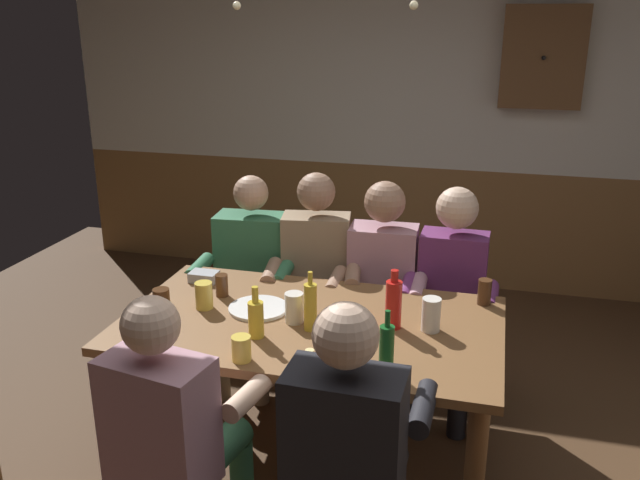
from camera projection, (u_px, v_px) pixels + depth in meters
The scene contains 24 objects.
back_wall_upper at pixel (402, 64), 5.03m from camera, with size 5.38×0.12×1.54m, color beige.
back_wall_wainscot at pixel (396, 222), 5.43m from camera, with size 5.38×0.12×0.94m, color brown.
dining_table at pixel (311, 342), 3.04m from camera, with size 1.69×0.98×0.77m.
person_0 at pixel (250, 272), 3.83m from camera, with size 0.57×0.54×1.22m.
person_1 at pixel (315, 277), 3.73m from camera, with size 0.55×0.55×1.26m.
person_2 at pixel (381, 283), 3.65m from camera, with size 0.52×0.52×1.24m.
person_3 at pixel (450, 293), 3.54m from camera, with size 0.50×0.52×1.23m.
person_4 at pixel (174, 422), 2.47m from camera, with size 0.57×0.58×1.19m.
person_5 at pixel (349, 445), 2.29m from camera, with size 0.54×0.51×1.24m.
table_candle at pixel (310, 359), 2.59m from camera, with size 0.04×0.04×0.08m, color #F9E08C.
condiment_caddy at pixel (204, 277), 3.43m from camera, with size 0.14×0.10×0.05m, color #B2B7BC.
plate_0 at pixel (258, 308), 3.11m from camera, with size 0.28×0.28×0.01m, color white.
bottle_0 at pixel (387, 348), 2.54m from camera, with size 0.06×0.06×0.26m.
bottle_1 at pixel (310, 306), 2.88m from camera, with size 0.06×0.06×0.27m.
bottle_2 at pixel (256, 318), 2.83m from camera, with size 0.07×0.07×0.23m.
bottle_3 at pixel (394, 303), 2.90m from camera, with size 0.07×0.07×0.27m.
pint_glass_0 at pixel (222, 285), 3.25m from camera, with size 0.06×0.06×0.11m, color #4C2D19.
pint_glass_1 at pixel (294, 308), 2.97m from camera, with size 0.08×0.08×0.14m, color white.
pint_glass_2 at pixel (431, 315), 2.89m from camera, with size 0.08×0.08×0.15m, color white.
pint_glass_3 at pixel (484, 292), 3.15m from camera, with size 0.06×0.06×0.12m, color #4C2D19.
pint_glass_4 at pixel (204, 295), 3.11m from camera, with size 0.08×0.08×0.13m, color #E5C64C.
pint_glass_5 at pixel (241, 348), 2.64m from camera, with size 0.08×0.08×0.10m, color #E5C64C.
pint_glass_6 at pixel (162, 300), 3.08m from camera, with size 0.08×0.08×0.11m, color #4C2D19.
wall_dart_cabinet at pixel (543, 57), 4.64m from camera, with size 0.56×0.15×0.70m.
Camera 1 is at (0.74, -2.45, 2.09)m, focal length 37.62 mm.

